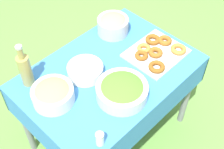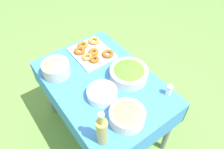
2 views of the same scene
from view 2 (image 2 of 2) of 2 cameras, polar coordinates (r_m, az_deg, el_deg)
ground_plane at (r=2.46m, az=-1.86°, el=-13.74°), size 14.00×14.00×0.00m
picnic_table at (r=1.92m, az=-2.33°, el=-4.07°), size 1.18×0.81×0.77m
salad_bowl at (r=1.83m, az=4.45°, el=0.46°), size 0.32×0.32×0.11m
pasta_bowl at (r=1.90m, az=-14.46°, el=1.76°), size 0.23×0.23×0.14m
donut_platter at (r=2.08m, az=-5.33°, el=5.97°), size 0.39×0.33×0.05m
plate_stack at (r=1.71m, az=-2.60°, el=-5.00°), size 0.24×0.24×0.07m
olive_oil_bottle at (r=1.43m, az=-2.61°, el=-14.48°), size 0.08×0.08×0.32m
bread_bowl at (r=1.56m, az=4.00°, el=-10.57°), size 0.26×0.26×0.12m
salt_shaker at (r=1.77m, az=14.72°, el=-3.98°), size 0.05×0.05×0.09m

